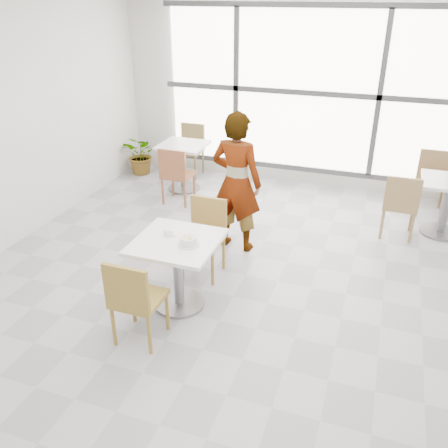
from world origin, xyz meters
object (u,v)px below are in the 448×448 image
(person, at_px, (237,183))
(bg_chair_left_near, at_px, (176,172))
(coffee_cup, at_px, (168,233))
(bg_table_right, at_px, (447,200))
(bg_chair_right_near, at_px, (401,202))
(chair_near, at_px, (134,297))
(bg_table_left, at_px, (183,160))
(main_table, at_px, (178,260))
(oatmeal_bowl, at_px, (188,241))
(bg_chair_right_far, at_px, (432,177))
(plant_left, at_px, (142,155))
(chair_far, at_px, (205,231))
(bg_chair_left_far, at_px, (191,146))

(person, distance_m, bg_chair_left_near, 1.62)
(coffee_cup, height_order, bg_table_right, coffee_cup)
(bg_chair_right_near, bearing_deg, chair_near, 53.48)
(bg_chair_right_near, bearing_deg, bg_table_right, -149.75)
(bg_table_right, bearing_deg, chair_near, -130.00)
(bg_table_left, xyz_separation_m, bg_chair_right_near, (3.28, -0.63, 0.01))
(main_table, distance_m, bg_chair_right_near, 3.07)
(coffee_cup, distance_m, bg_table_left, 3.06)
(chair_near, relative_size, oatmeal_bowl, 4.14)
(chair_near, height_order, bg_chair_right_far, same)
(person, bearing_deg, plant_left, -33.19)
(oatmeal_bowl, xyz_separation_m, bg_chair_right_near, (1.91, 2.32, -0.29))
(main_table, relative_size, bg_table_left, 1.07)
(plant_left, bearing_deg, person, -39.67)
(coffee_cup, relative_size, bg_chair_left_near, 0.18)
(coffee_cup, bearing_deg, bg_chair_right_near, 45.45)
(person, distance_m, bg_table_right, 2.78)
(bg_chair_left_near, bearing_deg, coffee_cup, 113.21)
(coffee_cup, bearing_deg, bg_chair_left_near, 113.21)
(main_table, relative_size, bg_table_right, 1.07)
(main_table, height_order, bg_table_right, same)
(chair_far, bearing_deg, bg_table_right, 35.98)
(person, bearing_deg, coffee_cup, 84.29)
(bg_chair_left_far, xyz_separation_m, plant_left, (-0.81, -0.27, -0.16))
(chair_near, bearing_deg, bg_chair_left_near, -72.02)
(bg_table_left, bearing_deg, bg_chair_right_near, -10.90)
(bg_table_right, bearing_deg, bg_table_left, 175.52)
(bg_table_right, bearing_deg, bg_chair_left_far, 166.13)
(coffee_cup, relative_size, person, 0.09)
(chair_near, bearing_deg, main_table, -100.08)
(bg_table_left, xyz_separation_m, bg_table_right, (3.85, -0.30, 0.00))
(bg_chair_right_far, xyz_separation_m, plant_left, (-4.66, -0.04, -0.16))
(bg_table_right, height_order, plant_left, bg_table_right)
(chair_near, xyz_separation_m, chair_far, (0.14, 1.38, 0.00))
(chair_far, distance_m, plant_left, 3.42)
(main_table, bearing_deg, chair_far, 88.62)
(person, xyz_separation_m, bg_table_left, (-1.39, 1.54, -0.37))
(main_table, xyz_separation_m, bg_table_left, (-1.22, 2.90, -0.04))
(main_table, distance_m, coffee_cup, 0.29)
(main_table, bearing_deg, oatmeal_bowl, -17.25)
(main_table, height_order, bg_chair_left_near, bg_chair_left_near)
(oatmeal_bowl, bearing_deg, chair_far, 99.69)
(chair_near, bearing_deg, person, -97.90)
(bg_table_right, relative_size, bg_chair_right_far, 0.86)
(bg_chair_right_far, bearing_deg, chair_near, -122.72)
(chair_near, height_order, coffee_cup, chair_near)
(bg_chair_left_far, height_order, bg_chair_right_far, same)
(bg_chair_left_near, bearing_deg, main_table, 115.06)
(bg_table_left, relative_size, bg_chair_right_near, 0.86)
(person, relative_size, bg_table_left, 2.28)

